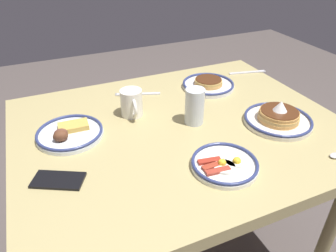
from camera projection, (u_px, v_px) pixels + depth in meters
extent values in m
cube|color=tan|center=(181.00, 130.00, 1.16)|extent=(1.17, 0.94, 0.05)
cylinder|color=#928455|center=(228.00, 133.00, 1.81)|extent=(0.05, 0.05, 0.69)
cylinder|color=#928455|center=(51.00, 180.00, 1.48)|extent=(0.05, 0.05, 0.69)
cylinder|color=#928455|center=(331.00, 229.00, 1.24)|extent=(0.05, 0.05, 0.69)
cylinder|color=white|center=(70.00, 134.00, 1.09)|extent=(0.23, 0.23, 0.01)
torus|color=navy|center=(70.00, 132.00, 1.08)|extent=(0.23, 0.23, 0.01)
cube|color=gold|center=(73.00, 126.00, 1.10)|extent=(0.11, 0.07, 0.02)
ellipsoid|color=brown|center=(61.00, 134.00, 1.05)|extent=(0.05, 0.04, 0.04)
ellipsoid|color=brown|center=(60.00, 136.00, 1.04)|extent=(0.05, 0.03, 0.03)
ellipsoid|color=brown|center=(61.00, 136.00, 1.04)|extent=(0.05, 0.04, 0.04)
cylinder|color=white|center=(208.00, 86.00, 1.42)|extent=(0.23, 0.23, 0.01)
torus|color=navy|center=(208.00, 83.00, 1.41)|extent=(0.23, 0.23, 0.01)
cylinder|color=#DA9D4F|center=(208.00, 83.00, 1.41)|extent=(0.13, 0.13, 0.01)
cylinder|color=tan|center=(208.00, 81.00, 1.41)|extent=(0.12, 0.12, 0.01)
cylinder|color=#4C2814|center=(209.00, 79.00, 1.40)|extent=(0.12, 0.12, 0.00)
cylinder|color=silver|center=(277.00, 121.00, 1.16)|extent=(0.25, 0.25, 0.01)
torus|color=navy|center=(278.00, 119.00, 1.16)|extent=(0.24, 0.24, 0.01)
cylinder|color=#D99749|center=(278.00, 118.00, 1.15)|extent=(0.15, 0.15, 0.01)
cylinder|color=tan|center=(279.00, 116.00, 1.15)|extent=(0.15, 0.15, 0.01)
cylinder|color=#D0934A|center=(279.00, 113.00, 1.14)|extent=(0.14, 0.14, 0.01)
cylinder|color=#4C2814|center=(280.00, 111.00, 1.14)|extent=(0.13, 0.13, 0.00)
cone|color=white|center=(281.00, 106.00, 1.13)|extent=(0.05, 0.05, 0.04)
cylinder|color=white|center=(224.00, 165.00, 0.95)|extent=(0.20, 0.20, 0.01)
torus|color=navy|center=(225.00, 162.00, 0.94)|extent=(0.20, 0.20, 0.01)
cylinder|color=white|center=(235.00, 161.00, 0.95)|extent=(0.07, 0.07, 0.01)
sphere|color=yellow|center=(237.00, 161.00, 0.94)|extent=(0.03, 0.03, 0.03)
cylinder|color=white|center=(224.00, 167.00, 0.92)|extent=(0.06, 0.06, 0.01)
sphere|color=yellow|center=(222.00, 163.00, 0.93)|extent=(0.02, 0.02, 0.02)
cube|color=#A12C1E|center=(209.00, 161.00, 0.95)|extent=(0.07, 0.03, 0.01)
cube|color=#A03522|center=(214.00, 166.00, 0.93)|extent=(0.07, 0.02, 0.01)
cube|color=#A33728|center=(218.00, 171.00, 0.91)|extent=(0.08, 0.03, 0.01)
cylinder|color=white|center=(132.00, 103.00, 1.19)|extent=(0.08, 0.08, 0.10)
torus|color=white|center=(134.00, 108.00, 1.16)|extent=(0.02, 0.07, 0.07)
cylinder|color=brown|center=(131.00, 95.00, 1.17)|extent=(0.07, 0.07, 0.01)
cylinder|color=silver|center=(194.00, 106.00, 1.14)|extent=(0.07, 0.07, 0.13)
cylinder|color=black|center=(194.00, 111.00, 1.15)|extent=(0.06, 0.06, 0.09)
cube|color=black|center=(58.00, 180.00, 0.90)|extent=(0.16, 0.13, 0.01)
cube|color=silver|center=(247.00, 72.00, 1.56)|extent=(0.18, 0.05, 0.01)
cube|color=silver|center=(263.00, 72.00, 1.56)|extent=(0.03, 0.01, 0.00)
cube|color=silver|center=(262.00, 71.00, 1.57)|extent=(0.03, 0.01, 0.00)
cube|color=silver|center=(262.00, 71.00, 1.57)|extent=(0.03, 0.01, 0.00)
cube|color=silver|center=(261.00, 70.00, 1.58)|extent=(0.03, 0.01, 0.00)
cube|color=silver|center=(139.00, 94.00, 1.36)|extent=(0.18, 0.08, 0.01)
cube|color=silver|center=(119.00, 93.00, 1.36)|extent=(0.03, 0.01, 0.00)
cube|color=silver|center=(119.00, 94.00, 1.36)|extent=(0.03, 0.01, 0.00)
cube|color=silver|center=(119.00, 95.00, 1.35)|extent=(0.03, 0.01, 0.00)
cube|color=silver|center=(119.00, 95.00, 1.35)|extent=(0.03, 0.01, 0.00)
ellipsoid|color=silver|center=(335.00, 155.00, 0.99)|extent=(0.04, 0.03, 0.01)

